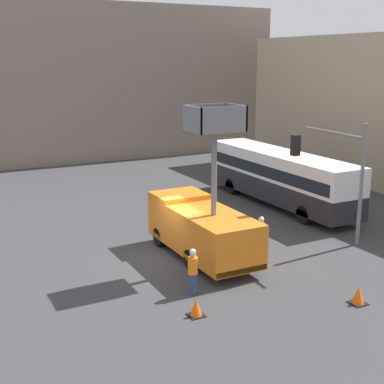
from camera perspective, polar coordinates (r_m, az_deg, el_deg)
name	(u,v)px	position (r m, az deg, el deg)	size (l,w,h in m)	color
ground_plane	(167,258)	(24.23, -2.72, -7.08)	(120.00, 120.00, 0.00)	#38383A
building_backdrop_far	(30,82)	(50.08, -16.94, 11.12)	(44.00, 10.00, 13.37)	gray
utility_truck	(202,226)	(23.82, 1.05, -3.60)	(2.43, 6.63, 6.90)	orange
city_bus	(280,174)	(32.76, 9.34, 1.86)	(2.52, 12.16, 3.27)	#232328
traffic_light_pole	(338,166)	(25.20, 15.35, 2.73)	(4.08, 3.83, 5.84)	slate
road_worker_near_truck	(193,272)	(20.39, 0.09, -8.49)	(0.38, 0.38, 1.82)	navy
road_worker_directing	(261,236)	(24.45, 7.36, -4.69)	(0.38, 0.38, 1.84)	navy
traffic_cone_near_truck	(358,295)	(20.78, 17.31, -10.49)	(0.60, 0.60, 0.69)	black
traffic_cone_mid_road	(196,308)	(19.02, 0.43, -12.25)	(0.56, 0.56, 0.64)	black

